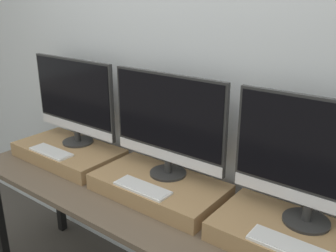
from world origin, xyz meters
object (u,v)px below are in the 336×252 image
monitor_center (168,122)px  keyboard_right (288,245)px  keyboard_left (51,152)px  monitor_left (74,99)px  keyboard_center (142,188)px  monitor_right (315,159)px

monitor_center → keyboard_right: monitor_center is taller
keyboard_left → monitor_left: bearing=90.0°
keyboard_center → keyboard_right: same height
keyboard_left → monitor_right: size_ratio=0.45×
keyboard_right → keyboard_left: bearing=180.0°
monitor_left → keyboard_left: 0.35m
monitor_left → monitor_center: 0.74m
monitor_left → keyboard_right: size_ratio=2.23×
monitor_left → keyboard_center: monitor_left is taller
monitor_center → monitor_right: same height
keyboard_center → monitor_right: bearing=15.6°
monitor_left → keyboard_right: monitor_left is taller
keyboard_center → monitor_right: (0.74, 0.21, 0.29)m
monitor_left → keyboard_left: (0.00, -0.21, -0.29)m
monitor_right → keyboard_right: monitor_right is taller
keyboard_center → monitor_center: bearing=90.0°
keyboard_left → monitor_right: 1.52m
keyboard_right → monitor_right: bearing=90.0°
keyboard_left → monitor_center: monitor_center is taller
keyboard_left → keyboard_center: size_ratio=1.00×
keyboard_center → keyboard_right: bearing=0.0°
monitor_center → monitor_left: bearing=180.0°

